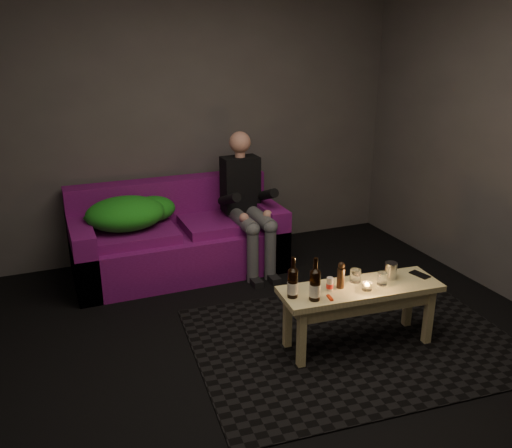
{
  "coord_description": "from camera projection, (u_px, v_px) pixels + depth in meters",
  "views": [
    {
      "loc": [
        -1.41,
        -2.68,
        2.05
      ],
      "look_at": [
        0.13,
        1.08,
        0.62
      ],
      "focal_mm": 38.0,
      "sensor_mm": 36.0,
      "label": 1
    }
  ],
  "objects": [
    {
      "name": "salt_shaker",
      "position": [
        330.0,
        284.0,
        3.55
      ],
      "size": [
        0.05,
        0.05,
        0.09
      ],
      "primitive_type": "cylinder",
      "rotation": [
        0.0,
        0.0,
        -0.25
      ],
      "color": "silver",
      "rests_on": "coffee_table"
    },
    {
      "name": "person",
      "position": [
        246.0,
        200.0,
        4.86
      ],
      "size": [
        0.33,
        0.76,
        1.23
      ],
      "color": "black",
      "rests_on": "sofa"
    },
    {
      "name": "steel_cup",
      "position": [
        391.0,
        270.0,
        3.72
      ],
      "size": [
        0.11,
        0.11,
        0.12
      ],
      "primitive_type": "cylinder",
      "rotation": [
        0.0,
        0.0,
        -0.32
      ],
      "color": "#AFB1B6",
      "rests_on": "coffee_table"
    },
    {
      "name": "tumbler_front",
      "position": [
        382.0,
        279.0,
        3.63
      ],
      "size": [
        0.09,
        0.09,
        0.09
      ],
      "primitive_type": "cylinder",
      "rotation": [
        0.0,
        0.0,
        -0.42
      ],
      "color": "white",
      "rests_on": "coffee_table"
    },
    {
      "name": "pepper_mill",
      "position": [
        341.0,
        278.0,
        3.58
      ],
      "size": [
        0.06,
        0.06,
        0.14
      ],
      "primitive_type": "cylinder",
      "rotation": [
        0.0,
        0.0,
        0.24
      ],
      "color": "black",
      "rests_on": "coffee_table"
    },
    {
      "name": "beer_bottle_a",
      "position": [
        293.0,
        283.0,
        3.44
      ],
      "size": [
        0.07,
        0.07,
        0.27
      ],
      "color": "black",
      "rests_on": "coffee_table"
    },
    {
      "name": "smartphone",
      "position": [
        420.0,
        275.0,
        3.79
      ],
      "size": [
        0.1,
        0.15,
        0.01
      ],
      "primitive_type": "cube",
      "rotation": [
        0.0,
        0.0,
        0.24
      ],
      "color": "black",
      "rests_on": "coffee_table"
    },
    {
      "name": "rug",
      "position": [
        353.0,
        341.0,
        3.81
      ],
      "size": [
        2.33,
        1.78,
        0.01
      ],
      "primitive_type": "cube",
      "rotation": [
        0.0,
        0.0,
        -0.08
      ],
      "color": "black",
      "rests_on": "floor"
    },
    {
      "name": "sofa",
      "position": [
        178.0,
        240.0,
        4.89
      ],
      "size": [
        1.84,
        0.83,
        0.79
      ],
      "color": "#670D5F",
      "rests_on": "floor"
    },
    {
      "name": "floor",
      "position": [
        301.0,
        367.0,
        3.53
      ],
      "size": [
        4.5,
        4.5,
        0.0
      ],
      "primitive_type": "plane",
      "color": "black",
      "rests_on": "ground"
    },
    {
      "name": "tealight",
      "position": [
        367.0,
        286.0,
        3.56
      ],
      "size": [
        0.07,
        0.07,
        0.05
      ],
      "color": "white",
      "rests_on": "coffee_table"
    },
    {
      "name": "tumbler_back",
      "position": [
        355.0,
        276.0,
        3.67
      ],
      "size": [
        0.08,
        0.08,
        0.09
      ],
      "primitive_type": "cylinder",
      "rotation": [
        0.0,
        0.0,
        0.12
      ],
      "color": "white",
      "rests_on": "coffee_table"
    },
    {
      "name": "beer_bottle_b",
      "position": [
        315.0,
        285.0,
        3.4
      ],
      "size": [
        0.07,
        0.07,
        0.29
      ],
      "color": "black",
      "rests_on": "coffee_table"
    },
    {
      "name": "red_lighter",
      "position": [
        330.0,
        298.0,
        3.45
      ],
      "size": [
        0.03,
        0.07,
        0.01
      ],
      "primitive_type": "cube",
      "rotation": [
        0.0,
        0.0,
        -0.13
      ],
      "color": "#BB290B",
      "rests_on": "coffee_table"
    },
    {
      "name": "green_blanket",
      "position": [
        130.0,
        213.0,
        4.64
      ],
      "size": [
        0.81,
        0.55,
        0.28
      ],
      "color": "#20921A",
      "rests_on": "sofa"
    },
    {
      "name": "coffee_table",
      "position": [
        360.0,
        297.0,
        3.65
      ],
      "size": [
        1.13,
        0.44,
        0.45
      ],
      "rotation": [
        0.0,
        0.0,
        -0.08
      ],
      "color": "tan",
      "rests_on": "rug"
    },
    {
      "name": "room",
      "position": [
        274.0,
        102.0,
        3.39
      ],
      "size": [
        4.5,
        4.5,
        4.5
      ],
      "color": "silver",
      "rests_on": "ground"
    }
  ]
}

